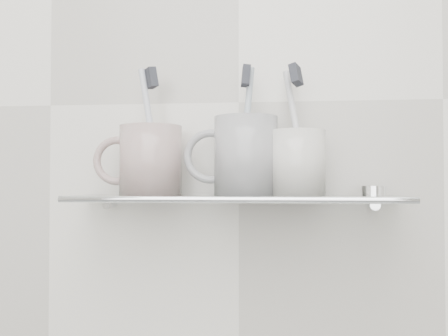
# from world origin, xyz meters

# --- Properties ---
(wall_back) EXTENTS (2.50, 0.00, 2.50)m
(wall_back) POSITION_xyz_m (0.00, 1.10, 1.25)
(wall_back) COLOR silver
(wall_back) RESTS_ON ground
(shelf_glass) EXTENTS (0.50, 0.12, 0.01)m
(shelf_glass) POSITION_xyz_m (0.00, 1.04, 1.10)
(shelf_glass) COLOR silver
(shelf_glass) RESTS_ON wall_back
(shelf_rail) EXTENTS (0.50, 0.01, 0.01)m
(shelf_rail) POSITION_xyz_m (0.00, 0.98, 1.10)
(shelf_rail) COLOR silver
(shelf_rail) RESTS_ON shelf_glass
(bracket_left) EXTENTS (0.02, 0.03, 0.02)m
(bracket_left) POSITION_xyz_m (-0.21, 1.09, 1.09)
(bracket_left) COLOR silver
(bracket_left) RESTS_ON wall_back
(bracket_right) EXTENTS (0.02, 0.03, 0.02)m
(bracket_right) POSITION_xyz_m (0.21, 1.09, 1.09)
(bracket_right) COLOR silver
(bracket_right) RESTS_ON wall_back
(mug_left) EXTENTS (0.10, 0.10, 0.11)m
(mug_left) POSITION_xyz_m (-0.13, 1.04, 1.15)
(mug_left) COLOR white
(mug_left) RESTS_ON shelf_glass
(mug_left_handle) EXTENTS (0.08, 0.01, 0.08)m
(mug_left_handle) POSITION_xyz_m (-0.19, 1.04, 1.15)
(mug_left_handle) COLOR white
(mug_left_handle) RESTS_ON mug_left
(toothbrush_left) EXTENTS (0.04, 0.02, 0.19)m
(toothbrush_left) POSITION_xyz_m (-0.13, 1.04, 1.20)
(toothbrush_left) COLOR silver
(toothbrush_left) RESTS_ON mug_left
(bristles_left) EXTENTS (0.03, 0.02, 0.03)m
(bristles_left) POSITION_xyz_m (-0.13, 1.04, 1.28)
(bristles_left) COLOR #282A31
(bristles_left) RESTS_ON toothbrush_left
(mug_center) EXTENTS (0.12, 0.12, 0.12)m
(mug_center) POSITION_xyz_m (0.02, 1.04, 1.16)
(mug_center) COLOR white
(mug_center) RESTS_ON shelf_glass
(mug_center_handle) EXTENTS (0.08, 0.01, 0.08)m
(mug_center_handle) POSITION_xyz_m (-0.04, 1.04, 1.16)
(mug_center_handle) COLOR white
(mug_center_handle) RESTS_ON mug_center
(toothbrush_center) EXTENTS (0.03, 0.03, 0.19)m
(toothbrush_center) POSITION_xyz_m (0.02, 1.04, 1.20)
(toothbrush_center) COLOR #91AAB6
(toothbrush_center) RESTS_ON mug_center
(bristles_center) EXTENTS (0.02, 0.03, 0.03)m
(bristles_center) POSITION_xyz_m (0.02, 1.04, 1.28)
(bristles_center) COLOR #282A31
(bristles_center) RESTS_ON toothbrush_center
(mug_right) EXTENTS (0.11, 0.11, 0.10)m
(mug_right) POSITION_xyz_m (0.09, 1.04, 1.15)
(mug_right) COLOR silver
(mug_right) RESTS_ON shelf_glass
(mug_right_handle) EXTENTS (0.07, 0.01, 0.07)m
(mug_right_handle) POSITION_xyz_m (0.04, 1.04, 1.15)
(mug_right_handle) COLOR silver
(mug_right_handle) RESTS_ON mug_right
(toothbrush_right) EXTENTS (0.04, 0.06, 0.18)m
(toothbrush_right) POSITION_xyz_m (0.09, 1.04, 1.20)
(toothbrush_right) COLOR silver
(toothbrush_right) RESTS_ON mug_right
(bristles_right) EXTENTS (0.02, 0.03, 0.04)m
(bristles_right) POSITION_xyz_m (0.09, 1.04, 1.28)
(bristles_right) COLOR #282A31
(bristles_right) RESTS_ON toothbrush_right
(chrome_cap) EXTENTS (0.04, 0.04, 0.01)m
(chrome_cap) POSITION_xyz_m (0.20, 1.04, 1.11)
(chrome_cap) COLOR silver
(chrome_cap) RESTS_ON shelf_glass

